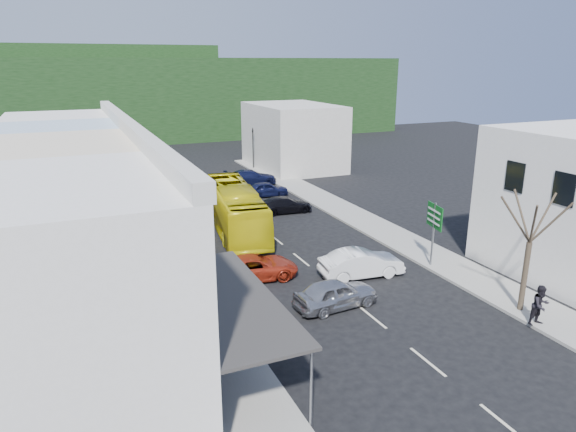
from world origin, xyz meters
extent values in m
plane|color=black|center=(0.00, 0.00, 0.00)|extent=(120.00, 120.00, 0.00)
cube|color=gray|center=(-7.50, 10.00, 0.07)|extent=(3.00, 52.00, 0.15)
cube|color=gray|center=(7.50, 10.00, 0.07)|extent=(3.00, 52.00, 0.15)
cube|color=silver|center=(-12.50, -5.50, 4.00)|extent=(7.00, 9.00, 8.00)
cube|color=#520B0A|center=(-8.40, -5.50, 3.05)|extent=(1.30, 7.65, 0.08)
cube|color=beige|center=(-12.50, 3.00, 4.00)|extent=(7.00, 8.00, 8.00)
cube|color=#A91F32|center=(-8.40, 3.00, 3.05)|extent=(1.30, 6.80, 0.08)
cube|color=#90A8BD|center=(-12.50, 10.00, 4.00)|extent=(7.00, 6.00, 8.00)
cube|color=#195926|center=(-8.40, 10.00, 3.05)|extent=(1.30, 5.10, 0.08)
cube|color=silver|center=(-12.50, 16.50, 4.00)|extent=(7.00, 7.00, 8.00)
cube|color=#520B0A|center=(-8.40, 16.50, 3.05)|extent=(1.30, 5.95, 0.08)
cube|color=#B7B2A8|center=(-12.00, 27.00, 3.00)|extent=(8.00, 10.00, 6.00)
cube|color=#B7B2A8|center=(11.00, 30.00, 3.50)|extent=(8.00, 12.00, 7.00)
cube|color=black|center=(0.00, 64.00, 6.00)|extent=(80.00, 24.00, 12.00)
cube|color=black|center=(-8.00, 70.00, 10.00)|extent=(40.00, 16.00, 8.00)
imported|color=yellow|center=(-1.94, 10.86, 1.55)|extent=(4.05, 11.83, 3.10)
imported|color=#A5A5AA|center=(-1.10, -2.34, 0.70)|extent=(4.53, 2.16, 1.40)
imported|color=silver|center=(1.99, 0.39, 0.70)|extent=(4.56, 2.24, 1.40)
imported|color=#9C2512|center=(-3.53, 2.46, 0.70)|extent=(4.78, 2.38, 1.40)
imported|color=black|center=(3.05, 13.68, 0.70)|extent=(4.61, 2.14, 1.40)
imported|color=black|center=(3.54, 18.99, 0.70)|extent=(4.51, 2.08, 1.40)
imported|color=black|center=(3.79, 23.85, 0.70)|extent=(4.63, 2.20, 1.40)
imported|color=black|center=(-6.50, 3.48, 1.00)|extent=(0.56, 0.69, 1.70)
imported|color=black|center=(6.30, -7.70, 1.00)|extent=(0.71, 0.45, 1.70)
camera|label=1|loc=(-12.22, -22.19, 11.47)|focal=32.00mm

